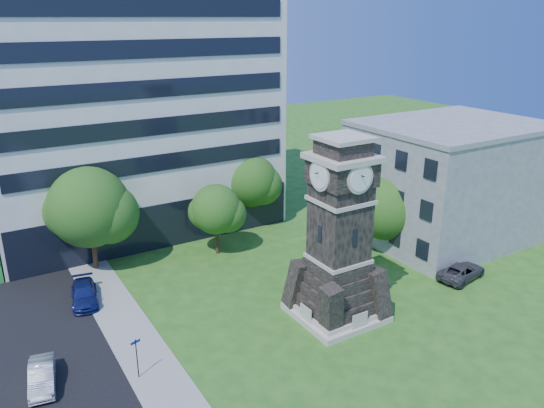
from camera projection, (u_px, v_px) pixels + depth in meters
ground at (317, 343)px, 32.56m from camera, size 160.00×160.00×0.00m
sidewalk at (140, 348)px, 31.95m from camera, size 3.00×70.00×0.06m
clock_tower at (339, 243)px, 33.88m from camera, size 5.40×5.40×12.22m
office_tall at (122, 73)px, 47.10m from camera, size 26.20×15.11×28.60m
office_low at (449, 180)px, 47.02m from camera, size 15.20×12.20×10.40m
car_street_mid at (42, 376)px, 28.59m from camera, size 1.90×3.86×1.22m
car_street_north at (84, 294)px, 37.05m from camera, size 2.45×4.49×1.23m
car_east_lot at (462, 271)px, 40.35m from camera, size 4.68×2.77×1.22m
park_bench at (333, 323)px, 33.78m from camera, size 1.77×0.47×0.92m
street_sign at (137, 354)px, 28.90m from camera, size 0.59×0.06×2.46m
tree_nw at (91, 210)px, 40.65m from camera, size 6.88×6.26×8.29m
tree_nc at (217, 211)px, 43.71m from camera, size 4.59×4.17×6.04m
tree_ne at (251, 182)px, 49.67m from camera, size 5.58×5.07×7.01m
tree_east at (386, 210)px, 44.18m from camera, size 5.84×5.31×6.53m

